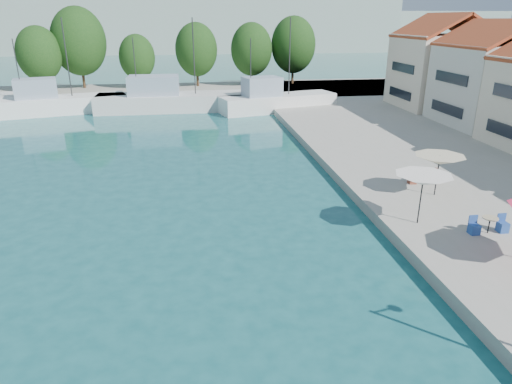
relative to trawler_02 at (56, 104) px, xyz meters
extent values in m
cube|color=#9D9A8E|center=(9.25, 11.05, -0.77)|extent=(90.00, 16.00, 0.60)
cube|color=#9AA89C|center=(-12.75, 104.05, 6.93)|extent=(180.00, 40.00, 16.00)
cube|color=#9AA89C|center=(57.25, 124.05, 4.93)|extent=(140.00, 40.00, 12.00)
cube|color=silver|center=(41.25, -13.95, 3.03)|extent=(8.00, 8.50, 7.00)
pyramid|color=#B43F28|center=(41.25, -13.95, 8.33)|extent=(8.40, 8.80, 1.80)
cube|color=#F7E1C5|center=(41.25, -4.95, 3.28)|extent=(8.60, 8.50, 7.50)
pyramid|color=#B43F28|center=(41.25, -4.95, 8.83)|extent=(9.00, 8.80, 1.80)
cube|color=white|center=(0.35, 0.09, -0.37)|extent=(14.30, 7.07, 2.20)
cube|color=#91A2B3|center=(-1.66, -0.45, 1.73)|extent=(4.73, 3.75, 2.00)
cylinder|color=#2D2D2D|center=(1.68, 0.45, 4.73)|extent=(0.12, 0.12, 8.00)
cylinder|color=#2D2D2D|center=(-2.99, -0.81, 3.73)|extent=(0.10, 0.10, 6.00)
cube|color=silver|center=(13.23, 0.17, -0.37)|extent=(18.18, 4.74, 2.20)
cube|color=#91A2B3|center=(10.51, 0.17, 1.73)|extent=(5.46, 3.64, 2.00)
cylinder|color=#2D2D2D|center=(15.05, 0.17, 4.73)|extent=(0.12, 0.12, 8.00)
cylinder|color=#2D2D2D|center=(8.69, 0.17, 3.73)|extent=(0.10, 0.10, 6.00)
cube|color=white|center=(24.07, -2.00, -0.37)|extent=(13.49, 6.59, 2.20)
cube|color=#91A2B3|center=(22.18, -2.50, 1.73)|extent=(4.45, 3.52, 2.00)
cylinder|color=#2D2D2D|center=(25.33, -1.67, 4.73)|extent=(0.12, 0.12, 8.00)
cylinder|color=#2D2D2D|center=(20.91, -2.83, 3.73)|extent=(0.10, 0.10, 6.00)
cylinder|color=#3F2B19|center=(-4.62, 12.68, 1.38)|extent=(0.36, 0.36, 3.70)
ellipsoid|color=#143912|center=(-4.62, 12.68, 4.34)|extent=(5.62, 5.62, 7.02)
cylinder|color=#3F2B19|center=(-0.10, 15.51, 1.91)|extent=(0.36, 0.36, 4.76)
ellipsoid|color=#143912|center=(-0.10, 15.51, 5.72)|extent=(7.23, 7.23, 9.04)
cylinder|color=#3F2B19|center=(7.52, 14.42, 1.13)|extent=(0.36, 0.36, 3.19)
ellipsoid|color=#143912|center=(7.52, 14.42, 3.68)|extent=(4.85, 4.85, 6.06)
cylinder|color=#3F2B19|center=(15.64, 15.15, 1.46)|extent=(0.36, 0.36, 3.85)
ellipsoid|color=#143912|center=(15.64, 15.15, 4.54)|extent=(5.85, 5.85, 7.32)
cylinder|color=#3F2B19|center=(23.38, 14.73, 1.45)|extent=(0.36, 0.36, 3.85)
ellipsoid|color=#143912|center=(23.38, 14.73, 4.53)|extent=(5.85, 5.85, 7.31)
cylinder|color=#3F2B19|center=(29.67, 15.91, 1.64)|extent=(0.36, 0.36, 4.23)
ellipsoid|color=#143912|center=(29.67, 15.91, 5.02)|extent=(6.42, 6.42, 8.03)
cylinder|color=black|center=(24.79, -33.58, 0.75)|extent=(0.06, 0.06, 2.43)
cone|color=white|center=(24.79, -33.58, 1.71)|extent=(2.65, 2.65, 0.50)
cylinder|color=black|center=(27.45, -30.25, 0.66)|extent=(0.06, 0.06, 2.26)
cone|color=beige|center=(27.45, -30.25, 1.54)|extent=(2.69, 2.69, 0.50)
cylinder|color=black|center=(27.44, -35.06, -0.10)|extent=(0.06, 0.06, 0.74)
cylinder|color=tan|center=(27.44, -35.06, 0.27)|extent=(0.70, 0.70, 0.04)
cube|color=#264C9A|center=(28.14, -35.06, -0.24)|extent=(0.42, 0.42, 0.46)
cube|color=#264C9A|center=(26.74, -35.06, -0.24)|extent=(0.42, 0.42, 0.46)
cylinder|color=black|center=(27.78, -28.32, -0.10)|extent=(0.06, 0.06, 0.74)
cylinder|color=tan|center=(27.78, -28.32, 0.27)|extent=(0.70, 0.70, 0.04)
cube|color=brown|center=(28.48, -28.32, -0.24)|extent=(0.42, 0.42, 0.46)
cube|color=brown|center=(27.08, -28.32, -0.24)|extent=(0.42, 0.42, 0.46)
camera|label=1|loc=(14.35, -52.03, 8.65)|focal=32.00mm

